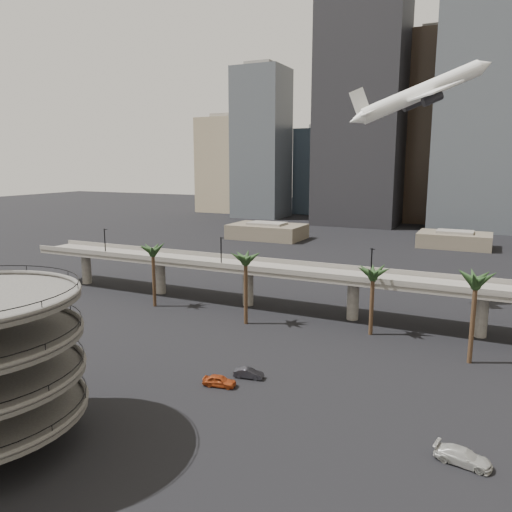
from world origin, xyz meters
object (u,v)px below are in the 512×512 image
at_px(overpass, 298,276).
at_px(car_b, 249,373).
at_px(airborne_jet, 420,93).
at_px(car_a, 219,381).
at_px(car_c, 463,457).

distance_m(overpass, car_b, 32.88).
distance_m(airborne_jet, car_a, 69.38).
height_order(car_a, car_c, car_c).
bearing_deg(car_c, car_a, 90.52).
bearing_deg(airborne_jet, car_a, -137.35).
bearing_deg(car_c, airborne_jet, 23.27).
bearing_deg(overpass, car_c, -51.12).
relative_size(airborne_jet, car_c, 4.98).
height_order(airborne_jet, car_a, airborne_jet).
distance_m(airborne_jet, car_b, 65.93).
xyz_separation_m(airborne_jet, car_c, (14.16, -57.79, -41.77)).
height_order(overpass, airborne_jet, airborne_jet).
xyz_separation_m(overpass, airborne_jet, (18.53, 17.24, 35.21)).
bearing_deg(overpass, car_b, -81.27).
xyz_separation_m(car_a, car_b, (2.36, 3.95, -0.08)).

